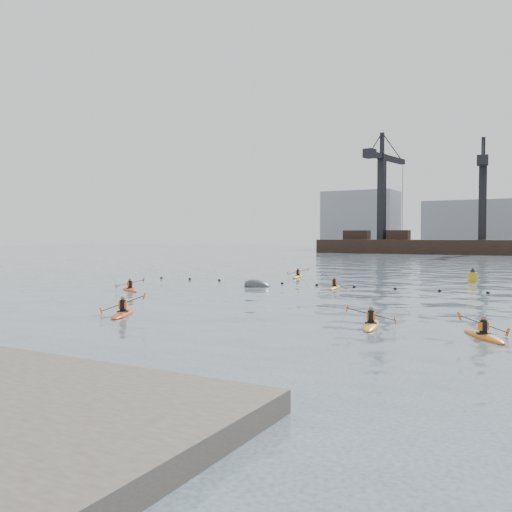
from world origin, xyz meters
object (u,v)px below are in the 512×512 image
object	(u,v)px
kayaker_1	(371,325)
kayaker_3	(334,287)
kayaker_0	(123,313)
kayaker_5	(298,276)
nav_buoy	(473,277)
kayaker_4	(483,335)
mooring_buoy	(258,287)
kayaker_2	(130,289)

from	to	relation	value
kayaker_1	kayaker_3	bearing A→B (deg)	103.17
kayaker_0	kayaker_5	bearing A→B (deg)	68.28
kayaker_1	nav_buoy	world-z (taller)	nav_buoy
kayaker_5	nav_buoy	distance (m)	14.89
kayaker_1	nav_buoy	size ratio (longest dim) A/B	2.29
kayaker_4	mooring_buoy	size ratio (longest dim) A/B	1.34
kayaker_0	kayaker_4	xyz separation A→B (m)	(15.57, 2.07, -0.01)
kayaker_1	kayaker_5	bearing A→B (deg)	108.13
kayaker_5	kayaker_1	bearing A→B (deg)	-67.94
kayaker_0	nav_buoy	world-z (taller)	nav_buoy
kayaker_0	kayaker_2	world-z (taller)	kayaker_0
kayaker_1	mooring_buoy	xyz separation A→B (m)	(-12.71, 13.46, -0.09)
kayaker_1	kayaker_5	size ratio (longest dim) A/B	1.00
kayaker_1	nav_buoy	xyz separation A→B (m)	(0.69, 25.83, 0.31)
kayaker_3	kayaker_5	distance (m)	10.90
kayaker_1	kayaker_4	xyz separation A→B (m)	(4.32, -0.35, -0.00)
kayaker_1	kayaker_2	world-z (taller)	kayaker_1
kayaker_4	kayaker_5	distance (m)	30.12
kayaker_1	mooring_buoy	world-z (taller)	kayaker_1
kayaker_0	kayaker_3	world-z (taller)	kayaker_3
kayaker_3	kayaker_5	xyz separation A→B (m)	(-6.77, 8.55, 0.00)
kayaker_0	kayaker_3	distance (m)	17.87
kayaker_2	nav_buoy	size ratio (longest dim) A/B	2.12
kayaker_3	mooring_buoy	xyz separation A→B (m)	(-5.46, -1.53, -0.09)
kayaker_5	kayaker_2	bearing A→B (deg)	-115.41
kayaker_0	nav_buoy	xyz separation A→B (m)	(11.93, 28.26, 0.31)
nav_buoy	kayaker_2	bearing A→B (deg)	-135.96
kayaker_5	mooring_buoy	bearing A→B (deg)	-91.31
kayaker_5	mooring_buoy	xyz separation A→B (m)	(1.31, -10.08, -0.09)
kayaker_2	nav_buoy	distance (m)	27.48
kayaker_4	mooring_buoy	world-z (taller)	kayaker_4
kayaker_3	mooring_buoy	size ratio (longest dim) A/B	1.47
kayaker_2	kayaker_5	distance (m)	17.55
kayaker_1	kayaker_5	distance (m)	27.40
kayaker_2	mooring_buoy	distance (m)	9.25
kayaker_0	mooring_buoy	size ratio (longest dim) A/B	1.53
kayaker_2	mooring_buoy	size ratio (longest dim) A/B	1.39
kayaker_4	mooring_buoy	distance (m)	21.93
kayaker_1	kayaker_2	distance (m)	20.22
kayaker_0	kayaker_4	world-z (taller)	kayaker_0
kayaker_4	mooring_buoy	xyz separation A→B (m)	(-17.04, 13.81, -0.09)
kayaker_5	kayaker_0	bearing A→B (deg)	-92.61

